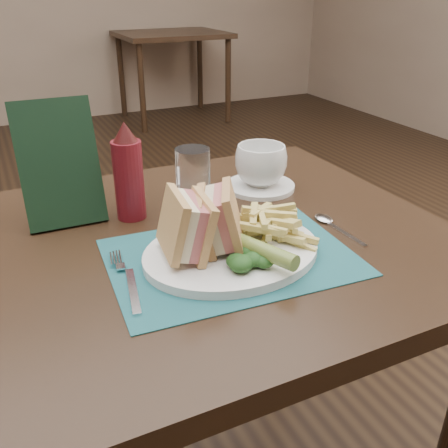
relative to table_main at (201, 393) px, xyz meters
name	(u,v)px	position (x,y,z in m)	size (l,w,h in m)	color
floor	(143,375)	(0.00, 0.50, -0.38)	(7.00, 7.00, 0.00)	black
wall_back	(27,123)	(0.00, 4.00, -0.38)	(6.00, 6.00, 0.00)	gray
table_main	(201,393)	(0.00, 0.00, 0.00)	(0.90, 0.75, 0.75)	black
table_bg_right	(173,77)	(1.26, 3.59, 0.00)	(0.90, 0.75, 0.75)	black
placemat	(231,257)	(0.02, -0.09, 0.38)	(0.39, 0.28, 0.00)	#1A5156
plate	(232,252)	(0.02, -0.09, 0.38)	(0.30, 0.24, 0.01)	white
sandwich_half_a	(173,227)	(-0.07, -0.08, 0.44)	(0.06, 0.11, 0.10)	tan
sandwich_half_b	(207,218)	(-0.01, -0.07, 0.44)	(0.06, 0.10, 0.09)	tan
kale_garnish	(254,256)	(0.03, -0.15, 0.41)	(0.11, 0.08, 0.03)	#173914
pickle_spear	(264,251)	(0.05, -0.16, 0.41)	(0.03, 0.03, 0.12)	olive
fries_pile	(265,220)	(0.10, -0.07, 0.42)	(0.18, 0.20, 0.05)	tan
fork	(127,278)	(-0.15, -0.09, 0.38)	(0.03, 0.17, 0.01)	silver
spoon	(338,227)	(0.24, -0.09, 0.38)	(0.03, 0.15, 0.01)	silver
saucer	(260,186)	(0.21, 0.15, 0.38)	(0.15, 0.15, 0.01)	white
coffee_cup	(261,165)	(0.21, 0.15, 0.43)	(0.11, 0.11, 0.09)	white
drinking_glass	(193,182)	(0.03, 0.09, 0.44)	(0.07, 0.07, 0.13)	white
ketchup_bottle	(128,171)	(-0.08, 0.13, 0.47)	(0.06, 0.06, 0.19)	#580F16
check_presenter	(59,164)	(-0.20, 0.17, 0.49)	(0.14, 0.02, 0.23)	black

